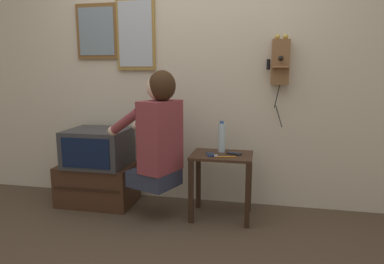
{
  "coord_description": "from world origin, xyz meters",
  "views": [
    {
      "loc": [
        0.66,
        -2.21,
        1.26
      ],
      "look_at": [
        0.09,
        0.55,
        0.75
      ],
      "focal_mm": 32.0,
      "sensor_mm": 36.0,
      "label": 1
    }
  ],
  "objects_px": {
    "wall_mirror": "(136,34)",
    "cell_phone_spare": "(234,153)",
    "person": "(158,132)",
    "toothbrush": "(223,157)",
    "wall_phone_antique": "(280,62)",
    "water_bottle": "(222,137)",
    "cell_phone_held": "(210,154)",
    "television": "(98,148)",
    "framed_picture": "(97,32)"
  },
  "relations": [
    {
      "from": "wall_mirror",
      "to": "toothbrush",
      "type": "distance_m",
      "value": 1.43
    },
    {
      "from": "wall_mirror",
      "to": "water_bottle",
      "type": "xyz_separation_m",
      "value": [
        0.86,
        -0.25,
        -0.91
      ]
    },
    {
      "from": "water_bottle",
      "to": "toothbrush",
      "type": "xyz_separation_m",
      "value": [
        0.04,
        -0.2,
        -0.12
      ]
    },
    {
      "from": "television",
      "to": "cell_phone_held",
      "type": "distance_m",
      "value": 1.09
    },
    {
      "from": "person",
      "to": "cell_phone_spare",
      "type": "relative_size",
      "value": 7.1
    },
    {
      "from": "person",
      "to": "toothbrush",
      "type": "height_order",
      "value": "person"
    },
    {
      "from": "person",
      "to": "television",
      "type": "relative_size",
      "value": 1.78
    },
    {
      "from": "wall_mirror",
      "to": "wall_phone_antique",
      "type": "bearing_deg",
      "value": -1.76
    },
    {
      "from": "cell_phone_held",
      "to": "cell_phone_spare",
      "type": "bearing_deg",
      "value": 0.45
    },
    {
      "from": "wall_mirror",
      "to": "cell_phone_spare",
      "type": "bearing_deg",
      "value": -18.32
    },
    {
      "from": "person",
      "to": "television",
      "type": "bearing_deg",
      "value": 94.23
    },
    {
      "from": "cell_phone_held",
      "to": "toothbrush",
      "type": "xyz_separation_m",
      "value": [
        0.12,
        -0.06,
        0.0
      ]
    },
    {
      "from": "wall_mirror",
      "to": "cell_phone_held",
      "type": "relative_size",
      "value": 4.87
    },
    {
      "from": "framed_picture",
      "to": "water_bottle",
      "type": "bearing_deg",
      "value": -11.62
    },
    {
      "from": "framed_picture",
      "to": "wall_mirror",
      "type": "bearing_deg",
      "value": -0.45
    },
    {
      "from": "person",
      "to": "wall_mirror",
      "type": "bearing_deg",
      "value": 57.68
    },
    {
      "from": "person",
      "to": "framed_picture",
      "type": "height_order",
      "value": "framed_picture"
    },
    {
      "from": "wall_mirror",
      "to": "cell_phone_held",
      "type": "distance_m",
      "value": 1.35
    },
    {
      "from": "framed_picture",
      "to": "toothbrush",
      "type": "distance_m",
      "value": 1.73
    },
    {
      "from": "wall_mirror",
      "to": "cell_phone_spare",
      "type": "height_order",
      "value": "wall_mirror"
    },
    {
      "from": "television",
      "to": "water_bottle",
      "type": "distance_m",
      "value": 1.17
    },
    {
      "from": "person",
      "to": "cell_phone_held",
      "type": "relative_size",
      "value": 7.15
    },
    {
      "from": "framed_picture",
      "to": "toothbrush",
      "type": "height_order",
      "value": "framed_picture"
    },
    {
      "from": "wall_phone_antique",
      "to": "water_bottle",
      "type": "bearing_deg",
      "value": -155.68
    },
    {
      "from": "wall_phone_antique",
      "to": "water_bottle",
      "type": "height_order",
      "value": "wall_phone_antique"
    },
    {
      "from": "person",
      "to": "cell_phone_held",
      "type": "bearing_deg",
      "value": -57.09
    },
    {
      "from": "wall_mirror",
      "to": "cell_phone_spare",
      "type": "distance_m",
      "value": 1.45
    },
    {
      "from": "cell_phone_held",
      "to": "wall_phone_antique",
      "type": "bearing_deg",
      "value": 13.59
    },
    {
      "from": "cell_phone_spare",
      "to": "wall_mirror",
      "type": "bearing_deg",
      "value": 96.03
    },
    {
      "from": "person",
      "to": "wall_phone_antique",
      "type": "bearing_deg",
      "value": -44.59
    },
    {
      "from": "television",
      "to": "wall_phone_antique",
      "type": "bearing_deg",
      "value": 8.14
    },
    {
      "from": "cell_phone_held",
      "to": "toothbrush",
      "type": "height_order",
      "value": "toothbrush"
    },
    {
      "from": "television",
      "to": "cell_phone_held",
      "type": "relative_size",
      "value": 4.01
    },
    {
      "from": "framed_picture",
      "to": "water_bottle",
      "type": "relative_size",
      "value": 1.91
    },
    {
      "from": "person",
      "to": "wall_mirror",
      "type": "height_order",
      "value": "wall_mirror"
    },
    {
      "from": "framed_picture",
      "to": "cell_phone_spare",
      "type": "bearing_deg",
      "value": -13.35
    },
    {
      "from": "cell_phone_spare",
      "to": "toothbrush",
      "type": "xyz_separation_m",
      "value": [
        -0.08,
        -0.13,
        0.0
      ]
    },
    {
      "from": "cell_phone_held",
      "to": "toothbrush",
      "type": "distance_m",
      "value": 0.13
    },
    {
      "from": "water_bottle",
      "to": "cell_phone_held",
      "type": "bearing_deg",
      "value": -119.72
    },
    {
      "from": "person",
      "to": "water_bottle",
      "type": "bearing_deg",
      "value": -44.94
    },
    {
      "from": "water_bottle",
      "to": "wall_phone_antique",
      "type": "bearing_deg",
      "value": 24.32
    },
    {
      "from": "framed_picture",
      "to": "cell_phone_held",
      "type": "height_order",
      "value": "framed_picture"
    },
    {
      "from": "framed_picture",
      "to": "water_bottle",
      "type": "height_order",
      "value": "framed_picture"
    },
    {
      "from": "wall_phone_antique",
      "to": "wall_mirror",
      "type": "relative_size",
      "value": 1.2
    },
    {
      "from": "toothbrush",
      "to": "wall_mirror",
      "type": "bearing_deg",
      "value": 48.51
    },
    {
      "from": "television",
      "to": "person",
      "type": "bearing_deg",
      "value": -17.24
    },
    {
      "from": "framed_picture",
      "to": "water_bottle",
      "type": "distance_m",
      "value": 1.59
    },
    {
      "from": "person",
      "to": "water_bottle",
      "type": "xyz_separation_m",
      "value": [
        0.51,
        0.22,
        -0.07
      ]
    },
    {
      "from": "television",
      "to": "water_bottle",
      "type": "height_order",
      "value": "water_bottle"
    },
    {
      "from": "wall_mirror",
      "to": "water_bottle",
      "type": "height_order",
      "value": "wall_mirror"
    }
  ]
}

